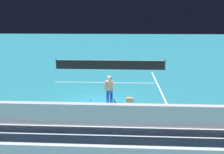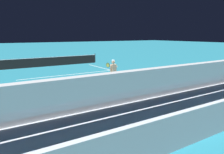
{
  "view_description": "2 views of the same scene",
  "coord_description": "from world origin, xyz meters",
  "px_view_note": "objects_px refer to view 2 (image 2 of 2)",
  "views": [
    {
      "loc": [
        1.72,
        -14.8,
        4.89
      ],
      "look_at": [
        0.79,
        1.07,
        1.43
      ],
      "focal_mm": 42.0,
      "sensor_mm": 36.0,
      "label": 1
    },
    {
      "loc": [
        -6.59,
        -11.32,
        3.28
      ],
      "look_at": [
        0.56,
        -0.17,
        0.68
      ],
      "focal_mm": 35.0,
      "sensor_mm": 36.0,
      "label": 2
    }
  ],
  "objects_px": {
    "tennis_player": "(113,73)",
    "tennis_ball_toward_net": "(135,88)",
    "ball_box_cardboard": "(123,81)",
    "water_bottle": "(93,86)",
    "tennis_ball_far_left": "(74,96)",
    "tennis_ball_midcourt": "(48,79)",
    "tennis_net": "(48,62)",
    "tennis_ball_near_player": "(62,102)",
    "tennis_ball_stray_back": "(73,85)"
  },
  "relations": [
    {
      "from": "tennis_ball_far_left",
      "to": "tennis_ball_near_player",
      "type": "xyz_separation_m",
      "value": [
        -0.94,
        -0.83,
        0.0
      ]
    },
    {
      "from": "ball_box_cardboard",
      "to": "tennis_net",
      "type": "distance_m",
      "value": 10.82
    },
    {
      "from": "tennis_ball_stray_back",
      "to": "tennis_net",
      "type": "xyz_separation_m",
      "value": [
        1.3,
        9.62,
        0.46
      ]
    },
    {
      "from": "tennis_ball_toward_net",
      "to": "tennis_ball_midcourt",
      "type": "xyz_separation_m",
      "value": [
        -3.74,
        5.52,
        0.0
      ]
    },
    {
      "from": "tennis_ball_toward_net",
      "to": "tennis_ball_near_player",
      "type": "distance_m",
      "value": 4.85
    },
    {
      "from": "tennis_player",
      "to": "tennis_ball_midcourt",
      "type": "relative_size",
      "value": 25.98
    },
    {
      "from": "tennis_ball_far_left",
      "to": "tennis_ball_near_player",
      "type": "bearing_deg",
      "value": -138.73
    },
    {
      "from": "tennis_ball_stray_back",
      "to": "tennis_ball_near_player",
      "type": "xyz_separation_m",
      "value": [
        -1.85,
        -3.08,
        0.0
      ]
    },
    {
      "from": "tennis_net",
      "to": "tennis_ball_near_player",
      "type": "bearing_deg",
      "value": -103.9
    },
    {
      "from": "tennis_ball_midcourt",
      "to": "tennis_net",
      "type": "bearing_deg",
      "value": 73.14
    },
    {
      "from": "ball_box_cardboard",
      "to": "tennis_ball_toward_net",
      "type": "bearing_deg",
      "value": -97.1
    },
    {
      "from": "tennis_ball_far_left",
      "to": "ball_box_cardboard",
      "type": "bearing_deg",
      "value": 16.65
    },
    {
      "from": "tennis_ball_far_left",
      "to": "tennis_ball_midcourt",
      "type": "height_order",
      "value": "same"
    },
    {
      "from": "tennis_player",
      "to": "tennis_ball_near_player",
      "type": "distance_m",
      "value": 4.2
    },
    {
      "from": "tennis_player",
      "to": "tennis_ball_toward_net",
      "type": "distance_m",
      "value": 1.64
    },
    {
      "from": "tennis_player",
      "to": "tennis_ball_near_player",
      "type": "relative_size",
      "value": 25.98
    },
    {
      "from": "water_bottle",
      "to": "tennis_net",
      "type": "distance_m",
      "value": 10.81
    },
    {
      "from": "tennis_ball_near_player",
      "to": "tennis_net",
      "type": "relative_size",
      "value": 0.01
    },
    {
      "from": "tennis_ball_toward_net",
      "to": "tennis_net",
      "type": "xyz_separation_m",
      "value": [
        -1.69,
        12.27,
        0.46
      ]
    },
    {
      "from": "tennis_ball_toward_net",
      "to": "tennis_ball_near_player",
      "type": "xyz_separation_m",
      "value": [
        -4.84,
        -0.43,
        0.0
      ]
    },
    {
      "from": "tennis_ball_toward_net",
      "to": "tennis_ball_stray_back",
      "type": "relative_size",
      "value": 1.0
    },
    {
      "from": "ball_box_cardboard",
      "to": "tennis_net",
      "type": "relative_size",
      "value": 0.04
    },
    {
      "from": "tennis_ball_near_player",
      "to": "tennis_ball_stray_back",
      "type": "bearing_deg",
      "value": 59.06
    },
    {
      "from": "tennis_ball_toward_net",
      "to": "tennis_ball_far_left",
      "type": "bearing_deg",
      "value": 174.21
    },
    {
      "from": "tennis_ball_toward_net",
      "to": "tennis_ball_stray_back",
      "type": "distance_m",
      "value": 3.99
    },
    {
      "from": "tennis_player",
      "to": "tennis_ball_toward_net",
      "type": "bearing_deg",
      "value": -45.14
    },
    {
      "from": "water_bottle",
      "to": "tennis_ball_near_player",
      "type": "bearing_deg",
      "value": -144.22
    },
    {
      "from": "tennis_ball_near_player",
      "to": "tennis_net",
      "type": "bearing_deg",
      "value": 76.1
    },
    {
      "from": "tennis_net",
      "to": "tennis_ball_stray_back",
      "type": "bearing_deg",
      "value": -97.67
    },
    {
      "from": "tennis_player",
      "to": "tennis_ball_stray_back",
      "type": "bearing_deg",
      "value": 140.32
    },
    {
      "from": "tennis_ball_midcourt",
      "to": "tennis_net",
      "type": "xyz_separation_m",
      "value": [
        2.04,
        6.74,
        0.46
      ]
    },
    {
      "from": "tennis_ball_far_left",
      "to": "water_bottle",
      "type": "relative_size",
      "value": 0.3
    },
    {
      "from": "tennis_player",
      "to": "tennis_ball_midcourt",
      "type": "bearing_deg",
      "value": 121.27
    },
    {
      "from": "tennis_player",
      "to": "tennis_ball_stray_back",
      "type": "xyz_separation_m",
      "value": [
        -2.01,
        1.66,
        -0.86
      ]
    },
    {
      "from": "tennis_ball_far_left",
      "to": "tennis_ball_stray_back",
      "type": "height_order",
      "value": "same"
    },
    {
      "from": "tennis_player",
      "to": "ball_box_cardboard",
      "type": "height_order",
      "value": "tennis_player"
    },
    {
      "from": "tennis_ball_midcourt",
      "to": "tennis_net",
      "type": "height_order",
      "value": "tennis_net"
    },
    {
      "from": "ball_box_cardboard",
      "to": "water_bottle",
      "type": "distance_m",
      "value": 2.39
    },
    {
      "from": "tennis_player",
      "to": "tennis_ball_far_left",
      "type": "bearing_deg",
      "value": -168.52
    },
    {
      "from": "ball_box_cardboard",
      "to": "tennis_ball_toward_net",
      "type": "relative_size",
      "value": 6.06
    },
    {
      "from": "ball_box_cardboard",
      "to": "tennis_player",
      "type": "bearing_deg",
      "value": -151.86
    },
    {
      "from": "ball_box_cardboard",
      "to": "tennis_ball_stray_back",
      "type": "xyz_separation_m",
      "value": [
        -3.19,
        1.03,
        -0.1
      ]
    },
    {
      "from": "tennis_ball_midcourt",
      "to": "tennis_net",
      "type": "relative_size",
      "value": 0.01
    },
    {
      "from": "tennis_ball_stray_back",
      "to": "tennis_ball_midcourt",
      "type": "xyz_separation_m",
      "value": [
        -0.75,
        2.87,
        0.0
      ]
    },
    {
      "from": "tennis_player",
      "to": "water_bottle",
      "type": "relative_size",
      "value": 7.8
    },
    {
      "from": "tennis_ball_far_left",
      "to": "tennis_ball_stray_back",
      "type": "distance_m",
      "value": 2.43
    },
    {
      "from": "ball_box_cardboard",
      "to": "tennis_ball_midcourt",
      "type": "relative_size",
      "value": 6.06
    },
    {
      "from": "tennis_ball_stray_back",
      "to": "tennis_ball_midcourt",
      "type": "height_order",
      "value": "same"
    },
    {
      "from": "tennis_player",
      "to": "tennis_ball_toward_net",
      "type": "relative_size",
      "value": 25.98
    },
    {
      "from": "tennis_ball_midcourt",
      "to": "tennis_ball_toward_net",
      "type": "bearing_deg",
      "value": -55.92
    }
  ]
}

